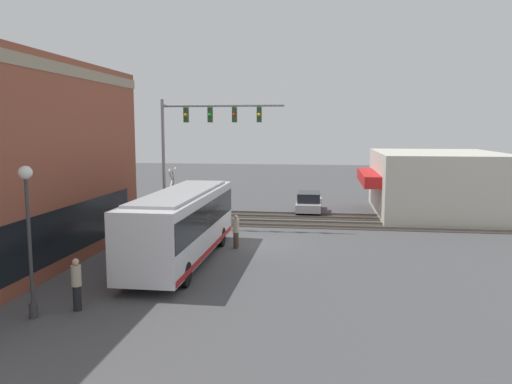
{
  "coord_description": "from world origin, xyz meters",
  "views": [
    {
      "loc": [
        -25.95,
        -3.74,
        6.22
      ],
      "look_at": [
        3.94,
        0.42,
        2.35
      ],
      "focal_mm": 35.0,
      "sensor_mm": 36.0,
      "label": 1
    }
  ],
  "objects_px": {
    "city_bus": "(182,223)",
    "pedestrian_near_bus": "(236,231)",
    "pedestrian_by_lamp": "(77,284)",
    "crossing_signal": "(173,193)",
    "streetlamp": "(29,229)",
    "parked_car_silver": "(309,203)"
  },
  "relations": [
    {
      "from": "parked_car_silver",
      "to": "pedestrian_by_lamp",
      "type": "relative_size",
      "value": 2.63
    },
    {
      "from": "streetlamp",
      "to": "pedestrian_by_lamp",
      "type": "xyz_separation_m",
      "value": [
        0.84,
        -1.1,
        -2.06
      ]
    },
    {
      "from": "crossing_signal",
      "to": "parked_car_silver",
      "type": "distance_m",
      "value": 11.23
    },
    {
      "from": "parked_car_silver",
      "to": "city_bus",
      "type": "bearing_deg",
      "value": 160.01
    },
    {
      "from": "streetlamp",
      "to": "parked_car_silver",
      "type": "bearing_deg",
      "value": -20.41
    },
    {
      "from": "city_bus",
      "to": "parked_car_silver",
      "type": "height_order",
      "value": "city_bus"
    },
    {
      "from": "crossing_signal",
      "to": "streetlamp",
      "type": "distance_m",
      "value": 14.73
    },
    {
      "from": "parked_car_silver",
      "to": "pedestrian_by_lamp",
      "type": "distance_m",
      "value": 22.67
    },
    {
      "from": "pedestrian_by_lamp",
      "to": "streetlamp",
      "type": "bearing_deg",
      "value": 127.44
    },
    {
      "from": "pedestrian_by_lamp",
      "to": "city_bus",
      "type": "bearing_deg",
      "value": -15.23
    },
    {
      "from": "city_bus",
      "to": "pedestrian_by_lamp",
      "type": "height_order",
      "value": "city_bus"
    },
    {
      "from": "crossing_signal",
      "to": "parked_car_silver",
      "type": "relative_size",
      "value": 0.79
    },
    {
      "from": "city_bus",
      "to": "pedestrian_by_lamp",
      "type": "bearing_deg",
      "value": 164.77
    },
    {
      "from": "crossing_signal",
      "to": "pedestrian_by_lamp",
      "type": "height_order",
      "value": "crossing_signal"
    },
    {
      "from": "pedestrian_by_lamp",
      "to": "pedestrian_near_bus",
      "type": "relative_size",
      "value": 1.04
    },
    {
      "from": "city_bus",
      "to": "crossing_signal",
      "type": "xyz_separation_m",
      "value": [
        7.22,
        2.69,
        0.45
      ]
    },
    {
      "from": "city_bus",
      "to": "streetlamp",
      "type": "xyz_separation_m",
      "value": [
        -7.5,
        2.91,
        1.16
      ]
    },
    {
      "from": "city_bus",
      "to": "pedestrian_near_bus",
      "type": "xyz_separation_m",
      "value": [
        2.93,
        -2.0,
        -0.94
      ]
    },
    {
      "from": "crossing_signal",
      "to": "streetlamp",
      "type": "relative_size",
      "value": 0.76
    },
    {
      "from": "parked_car_silver",
      "to": "pedestrian_by_lamp",
      "type": "xyz_separation_m",
      "value": [
        -21.5,
        7.21,
        0.24
      ]
    },
    {
      "from": "crossing_signal",
      "to": "pedestrian_near_bus",
      "type": "bearing_deg",
      "value": -132.42
    },
    {
      "from": "city_bus",
      "to": "pedestrian_by_lamp",
      "type": "relative_size",
      "value": 5.97
    }
  ]
}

